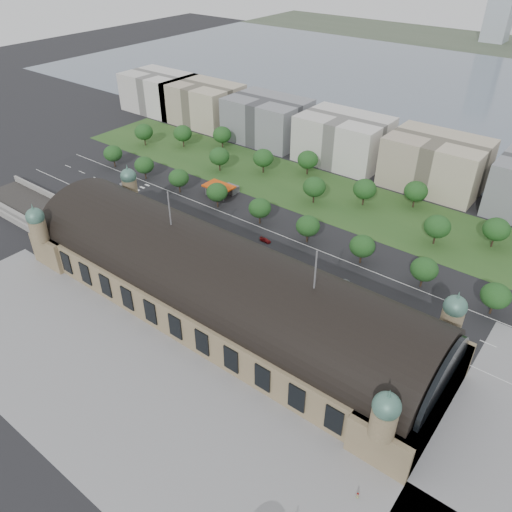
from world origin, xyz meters
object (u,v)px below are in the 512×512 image
Objects in this scene: petrol_station at (225,188)px; bus_west at (254,259)px; traffic_car_1 at (123,185)px; parked_car_4 at (203,252)px; traffic_car_6 at (447,337)px; parked_car_0 at (163,226)px; traffic_car_3 at (265,240)px; parked_car_6 at (210,247)px; traffic_car_5 at (347,282)px; pedestrian_0 at (358,495)px; bus_east at (322,284)px; traffic_car_2 at (161,219)px; parked_car_5 at (166,228)px; bus_mid at (304,284)px; parked_car_3 at (159,225)px; parked_car_2 at (153,224)px; parked_car_1 at (144,223)px.

petrol_station is 1.32× the size of bus_west.
traffic_car_1 is 0.93× the size of parked_car_4.
parked_car_0 is at bearing -87.63° from traffic_car_6.
parked_car_6 is at bearing 141.50° from traffic_car_3.
petrol_station is 2.88× the size of parked_car_0.
traffic_car_3 reaches higher than traffic_car_5.
parked_car_0 is at bearing 95.75° from bus_west.
traffic_car_3 is (85.40, 1.97, 0.01)m from traffic_car_1.
pedestrian_0 is at bearing -126.25° from bus_west.
parked_car_0 is 75.24m from bus_east.
traffic_car_2 is at bearing -98.69° from petrol_station.
parked_car_5 is 44.62m from bus_west.
traffic_car_5 is 0.36× the size of bus_mid.
traffic_car_5 is at bearing 78.53° from parked_car_0.
traffic_car_3 is 0.91× the size of parked_car_6.
parked_car_0 is at bearing 83.41° from parked_car_3.
parked_car_2 is at bearing -96.74° from parked_car_0.
traffic_car_2 is at bearing 152.96° from parked_car_2.
parked_car_0 is 0.87× the size of parked_car_5.
pedestrian_0 is at bearing -131.98° from traffic_car_3.
bus_mid is at bearing 132.84° from traffic_car_5.
pedestrian_0 is (46.88, -61.32, -0.86)m from bus_east.
petrol_station reaches higher than pedestrian_0.
traffic_car_1 is 49.07m from parked_car_5.
pedestrian_0 reaches higher than parked_car_3.
traffic_car_2 is 86.51m from traffic_car_5.
parked_car_1 is 1.07× the size of parked_car_4.
parked_car_2 is 0.96× the size of parked_car_4.
traffic_car_5 is 81.73m from parked_car_0.
bus_east is (73.12, 5.71, 1.00)m from parked_car_5.
traffic_car_6 reaches higher than parked_car_2.
pedestrian_0 reaches higher than traffic_car_6.
traffic_car_3 is 46.48m from parked_car_3.
traffic_car_2 is 7.47m from parked_car_1.
parked_car_4 is at bearing 105.45° from traffic_car_5.
parked_car_3 is at bearing -93.01° from petrol_station.
traffic_car_2 is 80.39m from bus_east.
bus_mid is (74.96, -1.87, 0.86)m from traffic_car_2.
parked_car_6 is (-54.06, -13.06, 0.09)m from traffic_car_5.
traffic_car_6 is 1.35× the size of parked_car_2.
parked_car_0 is 0.41× the size of bus_mid.
parked_car_1 is (-8.20, -3.03, -0.12)m from parked_car_0.
petrol_station is at bearing 61.15° from traffic_car_3.
parked_car_3 is (42.65, -16.26, 0.04)m from traffic_car_1.
bus_west is at bearing 58.86° from parked_car_2.
parked_car_1 is 2.64× the size of pedestrian_0.
parked_car_5 is (-24.99, 4.00, 0.02)m from parked_car_4.
parked_car_4 is 0.39× the size of bus_mid.
parked_car_4 is 0.82× the size of parked_car_5.
parked_car_3 reaches higher than traffic_car_5.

